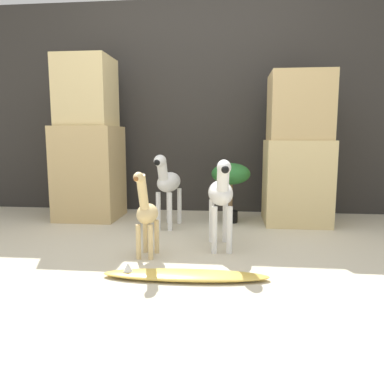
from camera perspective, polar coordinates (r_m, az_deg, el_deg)
The scene contains 9 objects.
ground_plane at distance 2.51m, azimuth -3.33°, elevation -10.32°, with size 14.00×14.00×0.00m, color beige.
wall_back at distance 4.08m, azimuth 0.49°, elevation 12.59°, with size 6.40×0.08×2.20m.
rock_pillar_left at distance 3.81m, azimuth -15.50°, elevation 6.82°, with size 0.58×0.56×1.55m.
rock_pillar_right at distance 3.60m, azimuth 15.77°, elevation 5.81°, with size 0.58×0.56×1.37m.
zebra_right at distance 2.66m, azimuth 4.42°, elevation -0.25°, with size 0.22×0.53×0.66m.
zebra_left at distance 3.30m, azimuth -3.72°, elevation 1.44°, with size 0.24×0.53×0.66m.
giraffe_figurine at distance 2.51m, azimuth -6.99°, elevation -3.14°, with size 0.15×0.34×0.59m.
potted_palm_front at distance 3.51m, azimuth 5.93°, elevation 2.23°, with size 0.36×0.36×0.56m.
surfboard at distance 2.19m, azimuth -1.17°, elevation -12.54°, with size 0.96×0.22×0.09m.
Camera 1 is at (0.39, -2.34, 0.81)m, focal length 35.00 mm.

